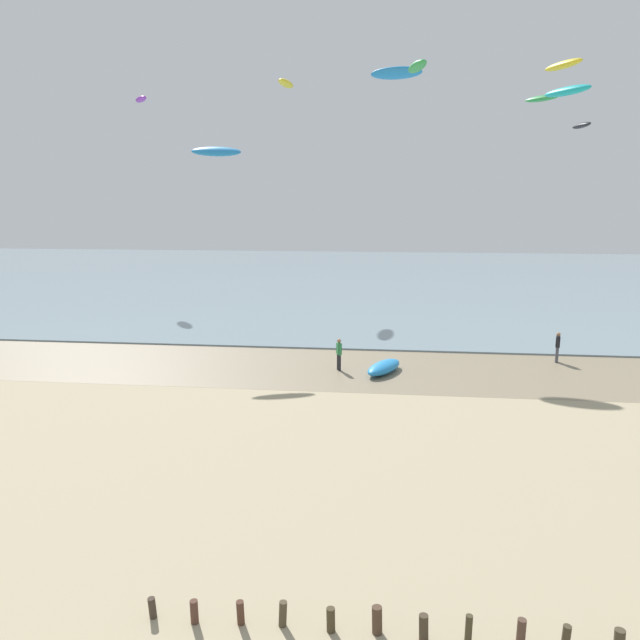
{
  "coord_description": "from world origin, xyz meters",
  "views": [
    {
      "loc": [
        4.82,
        -4.97,
        8.85
      ],
      "look_at": [
        2.76,
        13.42,
        5.13
      ],
      "focal_mm": 33.29,
      "sensor_mm": 36.0,
      "label": 1
    }
  ],
  "objects_px": {
    "kite_aloft_9": "(286,83)",
    "kite_aloft_4": "(542,98)",
    "person_left_flank": "(339,353)",
    "kite_aloft_11": "(567,91)",
    "kite_aloft_0": "(396,73)",
    "kite_aloft_10": "(141,99)",
    "kite_aloft_3": "(582,125)",
    "kite_aloft_6": "(417,66)",
    "kite_aloft_7": "(216,152)",
    "person_mid_beach": "(558,346)",
    "kite_aloft_1": "(563,65)",
    "grounded_kite": "(384,367)"
  },
  "relations": [
    {
      "from": "kite_aloft_9",
      "to": "kite_aloft_4",
      "type": "bearing_deg",
      "value": 86.9
    },
    {
      "from": "person_left_flank",
      "to": "kite_aloft_11",
      "type": "distance_m",
      "value": 19.34
    },
    {
      "from": "kite_aloft_4",
      "to": "kite_aloft_0",
      "type": "bearing_deg",
      "value": -92.83
    },
    {
      "from": "person_left_flank",
      "to": "kite_aloft_9",
      "type": "bearing_deg",
      "value": 105.31
    },
    {
      "from": "kite_aloft_10",
      "to": "kite_aloft_3",
      "type": "bearing_deg",
      "value": -124.7
    },
    {
      "from": "kite_aloft_3",
      "to": "kite_aloft_6",
      "type": "bearing_deg",
      "value": 137.57
    },
    {
      "from": "kite_aloft_6",
      "to": "kite_aloft_10",
      "type": "height_order",
      "value": "kite_aloft_10"
    },
    {
      "from": "kite_aloft_7",
      "to": "person_left_flank",
      "type": "bearing_deg",
      "value": -53.91
    },
    {
      "from": "kite_aloft_0",
      "to": "kite_aloft_3",
      "type": "bearing_deg",
      "value": -129.72
    },
    {
      "from": "person_mid_beach",
      "to": "kite_aloft_1",
      "type": "bearing_deg",
      "value": 79.63
    },
    {
      "from": "kite_aloft_7",
      "to": "kite_aloft_6",
      "type": "bearing_deg",
      "value": -43.43
    },
    {
      "from": "kite_aloft_3",
      "to": "kite_aloft_4",
      "type": "relative_size",
      "value": 0.91
    },
    {
      "from": "kite_aloft_3",
      "to": "kite_aloft_6",
      "type": "distance_m",
      "value": 27.38
    },
    {
      "from": "kite_aloft_0",
      "to": "kite_aloft_10",
      "type": "distance_m",
      "value": 28.02
    },
    {
      "from": "person_mid_beach",
      "to": "grounded_kite",
      "type": "height_order",
      "value": "person_mid_beach"
    },
    {
      "from": "kite_aloft_3",
      "to": "kite_aloft_11",
      "type": "xyz_separation_m",
      "value": [
        -6.18,
        -17.72,
        -0.2
      ]
    },
    {
      "from": "kite_aloft_3",
      "to": "grounded_kite",
      "type": "bearing_deg",
      "value": 135.93
    },
    {
      "from": "kite_aloft_4",
      "to": "kite_aloft_9",
      "type": "xyz_separation_m",
      "value": [
        -21.74,
        2.68,
        2.1
      ]
    },
    {
      "from": "kite_aloft_4",
      "to": "kite_aloft_10",
      "type": "bearing_deg",
      "value": -142.42
    },
    {
      "from": "kite_aloft_1",
      "to": "kite_aloft_3",
      "type": "distance_m",
      "value": 11.16
    },
    {
      "from": "person_mid_beach",
      "to": "kite_aloft_3",
      "type": "height_order",
      "value": "kite_aloft_3"
    },
    {
      "from": "person_left_flank",
      "to": "grounded_kite",
      "type": "distance_m",
      "value": 2.48
    },
    {
      "from": "kite_aloft_6",
      "to": "kite_aloft_1",
      "type": "bearing_deg",
      "value": -46.42
    },
    {
      "from": "kite_aloft_11",
      "to": "person_left_flank",
      "type": "bearing_deg",
      "value": -99.66
    },
    {
      "from": "person_left_flank",
      "to": "kite_aloft_11",
      "type": "xyz_separation_m",
      "value": [
        12.18,
        5.63,
        13.92
      ]
    },
    {
      "from": "kite_aloft_7",
      "to": "person_mid_beach",
      "type": "bearing_deg",
      "value": -26.1
    },
    {
      "from": "person_mid_beach",
      "to": "kite_aloft_7",
      "type": "distance_m",
      "value": 22.9
    },
    {
      "from": "person_mid_beach",
      "to": "kite_aloft_4",
      "type": "relative_size",
      "value": 0.58
    },
    {
      "from": "kite_aloft_4",
      "to": "kite_aloft_9",
      "type": "height_order",
      "value": "kite_aloft_9"
    },
    {
      "from": "kite_aloft_1",
      "to": "kite_aloft_6",
      "type": "distance_m",
      "value": 16.95
    },
    {
      "from": "kite_aloft_11",
      "to": "kite_aloft_4",
      "type": "bearing_deg",
      "value": 136.73
    },
    {
      "from": "grounded_kite",
      "to": "kite_aloft_3",
      "type": "height_order",
      "value": "kite_aloft_3"
    },
    {
      "from": "grounded_kite",
      "to": "kite_aloft_6",
      "type": "relative_size",
      "value": 1.28
    },
    {
      "from": "kite_aloft_9",
      "to": "kite_aloft_11",
      "type": "relative_size",
      "value": 1.15
    },
    {
      "from": "grounded_kite",
      "to": "kite_aloft_1",
      "type": "distance_m",
      "value": 25.08
    },
    {
      "from": "grounded_kite",
      "to": "kite_aloft_4",
      "type": "xyz_separation_m",
      "value": [
        12.43,
        22.9,
        16.82
      ]
    },
    {
      "from": "kite_aloft_11",
      "to": "kite_aloft_0",
      "type": "bearing_deg",
      "value": -153.64
    },
    {
      "from": "person_mid_beach",
      "to": "kite_aloft_4",
      "type": "distance_m",
      "value": 25.67
    },
    {
      "from": "person_mid_beach",
      "to": "kite_aloft_1",
      "type": "relative_size",
      "value": 0.52
    },
    {
      "from": "grounded_kite",
      "to": "kite_aloft_3",
      "type": "relative_size",
      "value": 1.13
    },
    {
      "from": "grounded_kite",
      "to": "kite_aloft_9",
      "type": "bearing_deg",
      "value": 45.67
    },
    {
      "from": "grounded_kite",
      "to": "kite_aloft_3",
      "type": "distance_m",
      "value": 32.1
    },
    {
      "from": "grounded_kite",
      "to": "kite_aloft_9",
      "type": "relative_size",
      "value": 0.88
    },
    {
      "from": "kite_aloft_3",
      "to": "kite_aloft_4",
      "type": "distance_m",
      "value": 4.17
    },
    {
      "from": "kite_aloft_7",
      "to": "kite_aloft_3",
      "type": "bearing_deg",
      "value": 15.77
    },
    {
      "from": "person_mid_beach",
      "to": "kite_aloft_4",
      "type": "bearing_deg",
      "value": 81.81
    },
    {
      "from": "kite_aloft_0",
      "to": "kite_aloft_10",
      "type": "height_order",
      "value": "kite_aloft_10"
    },
    {
      "from": "grounded_kite",
      "to": "kite_aloft_10",
      "type": "xyz_separation_m",
      "value": [
        -23.2,
        26.21,
        17.93
      ]
    },
    {
      "from": "person_left_flank",
      "to": "kite_aloft_7",
      "type": "height_order",
      "value": "kite_aloft_7"
    },
    {
      "from": "kite_aloft_3",
      "to": "kite_aloft_10",
      "type": "height_order",
      "value": "kite_aloft_10"
    }
  ]
}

